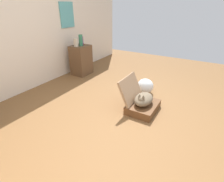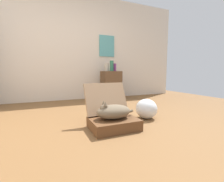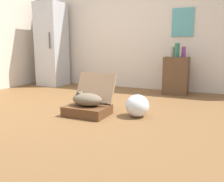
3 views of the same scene
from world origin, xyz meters
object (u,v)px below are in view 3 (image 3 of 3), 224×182
cat (87,99)px  vase_short (184,52)px  suitcase_base (87,110)px  refrigerator (52,45)px  plastic_bag_white (137,106)px  vase_tall (171,52)px  side_table (176,76)px  vase_round (177,50)px

cat → vase_short: bearing=65.0°
suitcase_base → refrigerator: refrigerator is taller
refrigerator → plastic_bag_white: bearing=-32.7°
plastic_bag_white → vase_tall: bearing=87.6°
plastic_bag_white → side_table: side_table is taller
suitcase_base → plastic_bag_white: size_ratio=1.76×
vase_round → side_table: bearing=90.0°
refrigerator → vase_short: size_ratio=9.83×
cat → side_table: bearing=67.4°
refrigerator → vase_round: refrigerator is taller
suitcase_base → vase_short: bearing=65.1°
plastic_bag_white → vase_tall: 1.91m
suitcase_base → refrigerator: (-2.05, 1.93, 0.88)m
suitcase_base → plastic_bag_white: bearing=18.4°
refrigerator → vase_tall: bearing=1.4°
suitcase_base → vase_tall: vase_tall is taller
vase_tall → vase_short: vase_short is taller
suitcase_base → side_table: bearing=67.6°
cat → vase_tall: (0.71, 2.00, 0.59)m
cat → vase_round: 2.20m
refrigerator → vase_short: bearing=1.5°
vase_tall → vase_round: 0.13m
refrigerator → vase_tall: (2.76, 0.07, -0.14)m
side_table → plastic_bag_white: bearing=-96.0°
vase_tall → refrigerator: bearing=-178.6°
side_table → vase_round: vase_round is taller
cat → vase_tall: 2.20m
plastic_bag_white → vase_short: (0.30, 1.80, 0.66)m
vase_short → vase_round: 0.13m
side_table → vase_short: size_ratio=3.71×
plastic_bag_white → vase_round: bearing=83.8°
cat → vase_round: vase_round is taller
vase_short → vase_tall: bearing=-177.0°
vase_tall → cat: bearing=-109.7°
vase_short → vase_round: bearing=-149.8°
plastic_bag_white → side_table: (0.19, 1.77, 0.21)m
refrigerator → vase_tall: size_ratio=9.95×
plastic_bag_white → vase_round: size_ratio=1.25×
suitcase_base → refrigerator: bearing=136.7°
cat → vase_short: 2.29m
vase_short → plastic_bag_white: bearing=-99.5°
refrigerator → vase_round: (2.87, 0.01, -0.10)m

